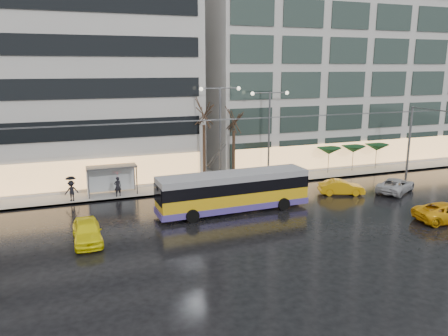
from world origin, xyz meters
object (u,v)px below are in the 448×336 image
street_lamp_near (220,122)px  bus_shelter (107,174)px  taxi_a (87,231)px  trolleybus (234,193)px

street_lamp_near → bus_shelter: bearing=-179.4°
taxi_a → trolleybus: bearing=12.4°
trolleybus → bus_shelter: 11.60m
trolleybus → taxi_a: size_ratio=2.78×
bus_shelter → taxi_a: (-2.23, -10.18, -1.23)m
trolleybus → taxi_a: trolleybus is taller
bus_shelter → taxi_a: bearing=-102.4°
trolleybus → taxi_a: bearing=-166.8°
street_lamp_near → taxi_a: bearing=-140.8°
street_lamp_near → taxi_a: street_lamp_near is taller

